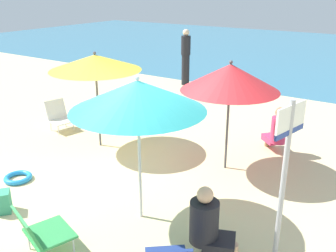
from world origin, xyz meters
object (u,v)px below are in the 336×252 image
umbrella_red (230,77)px  umbrella_teal (138,96)px  beach_chair_a (125,110)px  person_c (186,57)px  beach_bag (2,202)px  warning_sign (286,159)px  person_b (208,225)px  person_a (277,130)px  swim_ring (18,178)px  beach_chair_c (40,231)px  beach_chair_d (59,116)px  umbrella_yellow (95,63)px

umbrella_red → umbrella_teal: bearing=-98.7°
beach_chair_a → person_c: 3.93m
beach_bag → warning_sign: bearing=18.8°
person_b → person_c: person_c is taller
umbrella_red → beach_chair_a: size_ratio=2.56×
person_a → person_c: (-4.13, 3.51, 0.44)m
person_c → swim_ring: size_ratio=3.85×
beach_chair_c → beach_chair_d: size_ratio=1.09×
umbrella_red → beach_chair_d: umbrella_red is taller
beach_chair_a → person_b: size_ratio=0.80×
warning_sign → swim_ring: (-4.11, -0.49, -1.22)m
umbrella_teal → swim_ring: size_ratio=4.41×
swim_ring → person_c: bearing=98.5°
person_a → swim_ring: 4.63m
umbrella_red → warning_sign: (1.50, -1.79, -0.33)m
beach_chair_a → beach_chair_c: beach_chair_c is taller
umbrella_teal → person_b: (1.15, -0.25, -1.27)m
umbrella_teal → warning_sign: bearing=6.4°
beach_chair_d → swim_ring: bearing=-44.7°
umbrella_red → beach_chair_d: size_ratio=2.95×
umbrella_yellow → umbrella_teal: (2.18, -1.52, 0.07)m
person_c → swim_ring: person_c is taller
umbrella_red → beach_chair_a: 3.29m
beach_chair_c → person_a: bearing=2.1°
umbrella_yellow → warning_sign: (3.99, -1.32, -0.38)m
beach_chair_c → umbrella_red: bearing=5.0°
person_a → person_c: person_c is taller
umbrella_yellow → swim_ring: 2.42m
beach_chair_c → umbrella_teal: bearing=-1.5°
umbrella_yellow → beach_chair_a: (-0.43, 1.30, -1.33)m
warning_sign → swim_ring: 4.31m
beach_chair_c → warning_sign: (2.26, 1.49, 0.92)m
umbrella_yellow → warning_sign: warning_sign is taller
beach_chair_d → warning_sign: bearing=-2.3°
beach_chair_a → person_b: (3.76, -3.06, 0.14)m
person_a → swim_ring: size_ratio=2.01×
beach_chair_a → swim_ring: bearing=-11.7°
warning_sign → swim_ring: bearing=-160.7°
beach_chair_a → swim_ring: size_ratio=1.64×
beach_chair_a → person_a: bearing=77.8°
person_c → person_b: bearing=-60.4°
umbrella_yellow → person_b: 3.96m
beach_chair_a → swim_ring: 3.13m
warning_sign → beach_chair_c: bearing=-134.2°
person_b → warning_sign: size_ratio=0.48×
beach_chair_c → swim_ring: size_ratio=1.55×
umbrella_teal → beach_chair_d: bearing=154.6°
person_c → umbrella_red: bearing=-55.4°
umbrella_yellow → beach_bag: bearing=-78.4°
umbrella_yellow → person_c: umbrella_yellow is taller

